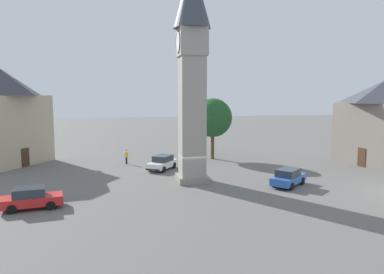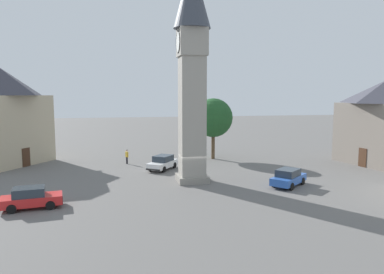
{
  "view_description": "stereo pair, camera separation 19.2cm",
  "coord_description": "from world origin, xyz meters",
  "px_view_note": "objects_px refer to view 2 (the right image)",
  "views": [
    {
      "loc": [
        32.36,
        -6.94,
        8.0
      ],
      "look_at": [
        0.0,
        0.0,
        4.16
      ],
      "focal_mm": 34.02,
      "sensor_mm": 36.0,
      "label": 1
    },
    {
      "loc": [
        32.4,
        -6.75,
        8.0
      ],
      "look_at": [
        0.0,
        0.0,
        4.16
      ],
      "focal_mm": 34.02,
      "sensor_mm": 36.0,
      "label": 2
    }
  ],
  "objects_px": {
    "clock_tower": "(192,53)",
    "tree": "(213,118)",
    "pedestrian": "(127,155)",
    "building_shop_left": "(384,122)",
    "car_blue_kerb": "(31,198)",
    "car_red_corner": "(163,163)",
    "car_silver_kerb": "(288,177)"
  },
  "relations": [
    {
      "from": "car_red_corner",
      "to": "building_shop_left",
      "type": "xyz_separation_m",
      "value": [
        2.66,
        24.92,
        4.17
      ]
    },
    {
      "from": "clock_tower",
      "to": "car_silver_kerb",
      "type": "distance_m",
      "value": 13.98
    },
    {
      "from": "clock_tower",
      "to": "building_shop_left",
      "type": "relative_size",
      "value": 1.82
    },
    {
      "from": "clock_tower",
      "to": "building_shop_left",
      "type": "bearing_deg",
      "value": 98.18
    },
    {
      "from": "clock_tower",
      "to": "building_shop_left",
      "type": "distance_m",
      "value": 24.14
    },
    {
      "from": "car_blue_kerb",
      "to": "pedestrian",
      "type": "xyz_separation_m",
      "value": [
        -15.62,
        7.13,
        0.25
      ]
    },
    {
      "from": "car_red_corner",
      "to": "pedestrian",
      "type": "height_order",
      "value": "pedestrian"
    },
    {
      "from": "car_blue_kerb",
      "to": "car_red_corner",
      "type": "xyz_separation_m",
      "value": [
        -11.55,
        10.81,
        0.0
      ]
    },
    {
      "from": "tree",
      "to": "car_red_corner",
      "type": "bearing_deg",
      "value": -52.73
    },
    {
      "from": "car_silver_kerb",
      "to": "car_red_corner",
      "type": "bearing_deg",
      "value": -133.13
    },
    {
      "from": "car_blue_kerb",
      "to": "building_shop_left",
      "type": "xyz_separation_m",
      "value": [
        -8.9,
        35.73,
        4.17
      ]
    },
    {
      "from": "clock_tower",
      "to": "tree",
      "type": "distance_m",
      "value": 14.02
    },
    {
      "from": "pedestrian",
      "to": "building_shop_left",
      "type": "relative_size",
      "value": 0.15
    },
    {
      "from": "clock_tower",
      "to": "car_red_corner",
      "type": "height_order",
      "value": "clock_tower"
    },
    {
      "from": "car_blue_kerb",
      "to": "car_silver_kerb",
      "type": "bearing_deg",
      "value": 96.07
    },
    {
      "from": "pedestrian",
      "to": "clock_tower",
      "type": "bearing_deg",
      "value": 29.48
    },
    {
      "from": "tree",
      "to": "building_shop_left",
      "type": "height_order",
      "value": "building_shop_left"
    },
    {
      "from": "tree",
      "to": "clock_tower",
      "type": "bearing_deg",
      "value": -24.11
    },
    {
      "from": "tree",
      "to": "car_blue_kerb",
      "type": "bearing_deg",
      "value": -46.56
    },
    {
      "from": "car_blue_kerb",
      "to": "car_red_corner",
      "type": "height_order",
      "value": "same"
    },
    {
      "from": "tree",
      "to": "building_shop_left",
      "type": "bearing_deg",
      "value": 65.83
    },
    {
      "from": "car_silver_kerb",
      "to": "pedestrian",
      "type": "distance_m",
      "value": 19.14
    },
    {
      "from": "car_red_corner",
      "to": "car_silver_kerb",
      "type": "bearing_deg",
      "value": 46.87
    },
    {
      "from": "tree",
      "to": "building_shop_left",
      "type": "relative_size",
      "value": 0.69
    },
    {
      "from": "car_blue_kerb",
      "to": "tree",
      "type": "distance_m",
      "value": 24.99
    },
    {
      "from": "pedestrian",
      "to": "car_red_corner",
      "type": "bearing_deg",
      "value": 42.11
    },
    {
      "from": "clock_tower",
      "to": "tree",
      "type": "height_order",
      "value": "clock_tower"
    },
    {
      "from": "car_red_corner",
      "to": "tree",
      "type": "relative_size",
      "value": 0.57
    },
    {
      "from": "car_silver_kerb",
      "to": "tree",
      "type": "relative_size",
      "value": 0.56
    },
    {
      "from": "pedestrian",
      "to": "car_silver_kerb",
      "type": "bearing_deg",
      "value": 45.51
    },
    {
      "from": "car_blue_kerb",
      "to": "tree",
      "type": "xyz_separation_m",
      "value": [
        -16.92,
        17.86,
        4.4
      ]
    },
    {
      "from": "car_red_corner",
      "to": "building_shop_left",
      "type": "relative_size",
      "value": 0.39
    }
  ]
}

